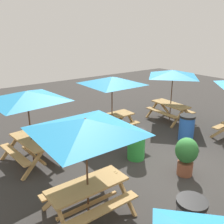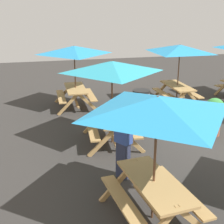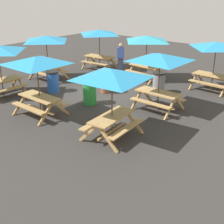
{
  "view_description": "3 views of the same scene",
  "coord_description": "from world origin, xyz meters",
  "px_view_note": "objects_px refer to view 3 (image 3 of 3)",
  "views": [
    {
      "loc": [
        -5.53,
        -3.95,
        4.0
      ],
      "look_at": [
        0.01,
        3.49,
        0.9
      ],
      "focal_mm": 40.0,
      "sensor_mm": 36.0,
      "label": 1
    },
    {
      "loc": [
        7.53,
        -5.15,
        3.66
      ],
      "look_at": [
        -0.3,
        -3.19,
        0.9
      ],
      "focal_mm": 50.0,
      "sensor_mm": 36.0,
      "label": 2
    },
    {
      "loc": [
        -9.33,
        10.25,
        4.71
      ],
      "look_at": [
        -3.33,
        3.16,
        0.9
      ],
      "focal_mm": 50.0,
      "sensor_mm": 36.0,
      "label": 3
    }
  ],
  "objects_px": {
    "person_standing": "(121,57)",
    "picnic_table_6": "(216,49)",
    "picnic_table_1": "(37,65)",
    "trash_bin_green": "(90,93)",
    "picnic_table_2": "(112,79)",
    "picnic_table_3": "(99,35)",
    "picnic_table_7": "(160,61)",
    "potted_plant_0": "(105,79)",
    "trash_bin_blue": "(53,81)",
    "picnic_table_0": "(147,42)",
    "picnic_table_4": "(46,42)",
    "trash_bin_gray": "(159,83)"
  },
  "relations": [
    {
      "from": "person_standing",
      "to": "picnic_table_6",
      "type": "bearing_deg",
      "value": 152.49
    },
    {
      "from": "picnic_table_1",
      "to": "trash_bin_green",
      "type": "bearing_deg",
      "value": -106.26
    },
    {
      "from": "picnic_table_2",
      "to": "picnic_table_3",
      "type": "distance_m",
      "value": 9.1
    },
    {
      "from": "picnic_table_7",
      "to": "potted_plant_0",
      "type": "relative_size",
      "value": 2.5
    },
    {
      "from": "picnic_table_2",
      "to": "picnic_table_7",
      "type": "bearing_deg",
      "value": 177.1
    },
    {
      "from": "trash_bin_green",
      "to": "person_standing",
      "type": "height_order",
      "value": "person_standing"
    },
    {
      "from": "picnic_table_1",
      "to": "trash_bin_blue",
      "type": "distance_m",
      "value": 3.23
    },
    {
      "from": "picnic_table_0",
      "to": "person_standing",
      "type": "relative_size",
      "value": 1.4
    },
    {
      "from": "trash_bin_blue",
      "to": "picnic_table_3",
      "type": "bearing_deg",
      "value": -75.13
    },
    {
      "from": "picnic_table_7",
      "to": "person_standing",
      "type": "bearing_deg",
      "value": -36.72
    },
    {
      "from": "picnic_table_0",
      "to": "picnic_table_4",
      "type": "xyz_separation_m",
      "value": [
        3.93,
        3.34,
        0.0
      ]
    },
    {
      "from": "picnic_table_3",
      "to": "picnic_table_4",
      "type": "xyz_separation_m",
      "value": [
        0.54,
        3.43,
        0.0
      ]
    },
    {
      "from": "picnic_table_3",
      "to": "trash_bin_green",
      "type": "bearing_deg",
      "value": 122.48
    },
    {
      "from": "picnic_table_3",
      "to": "picnic_table_6",
      "type": "xyz_separation_m",
      "value": [
        -6.84,
        -0.44,
        0.0
      ]
    },
    {
      "from": "picnic_table_3",
      "to": "picnic_table_4",
      "type": "distance_m",
      "value": 3.48
    },
    {
      "from": "picnic_table_6",
      "to": "potted_plant_0",
      "type": "distance_m",
      "value": 5.28
    },
    {
      "from": "trash_bin_gray",
      "to": "trash_bin_green",
      "type": "height_order",
      "value": "same"
    },
    {
      "from": "picnic_table_1",
      "to": "trash_bin_blue",
      "type": "height_order",
      "value": "picnic_table_1"
    },
    {
      "from": "picnic_table_0",
      "to": "potted_plant_0",
      "type": "relative_size",
      "value": 2.06
    },
    {
      "from": "picnic_table_3",
      "to": "person_standing",
      "type": "relative_size",
      "value": 1.4
    },
    {
      "from": "picnic_table_0",
      "to": "trash_bin_gray",
      "type": "height_order",
      "value": "picnic_table_0"
    },
    {
      "from": "picnic_table_0",
      "to": "picnic_table_7",
      "type": "bearing_deg",
      "value": 135.87
    },
    {
      "from": "picnic_table_2",
      "to": "trash_bin_gray",
      "type": "bearing_deg",
      "value": -171.11
    },
    {
      "from": "picnic_table_7",
      "to": "picnic_table_6",
      "type": "bearing_deg",
      "value": -98.74
    },
    {
      "from": "picnic_table_0",
      "to": "picnic_table_3",
      "type": "distance_m",
      "value": 3.39
    },
    {
      "from": "picnic_table_4",
      "to": "trash_bin_gray",
      "type": "xyz_separation_m",
      "value": [
        -5.65,
        -1.89,
        -1.49
      ]
    },
    {
      "from": "picnic_table_6",
      "to": "picnic_table_0",
      "type": "bearing_deg",
      "value": 10.12
    },
    {
      "from": "picnic_table_7",
      "to": "trash_bin_gray",
      "type": "bearing_deg",
      "value": -58.68
    },
    {
      "from": "picnic_table_1",
      "to": "picnic_table_7",
      "type": "bearing_deg",
      "value": -133.58
    },
    {
      "from": "person_standing",
      "to": "picnic_table_4",
      "type": "bearing_deg",
      "value": 29.38
    },
    {
      "from": "picnic_table_6",
      "to": "picnic_table_1",
      "type": "bearing_deg",
      "value": 63.75
    },
    {
      "from": "picnic_table_0",
      "to": "trash_bin_green",
      "type": "distance_m",
      "value": 4.82
    },
    {
      "from": "picnic_table_4",
      "to": "person_standing",
      "type": "distance_m",
      "value": 4.24
    },
    {
      "from": "picnic_table_1",
      "to": "picnic_table_4",
      "type": "distance_m",
      "value": 4.93
    },
    {
      "from": "picnic_table_0",
      "to": "picnic_table_3",
      "type": "bearing_deg",
      "value": 3.35
    },
    {
      "from": "picnic_table_6",
      "to": "trash_bin_green",
      "type": "relative_size",
      "value": 2.38
    },
    {
      "from": "picnic_table_3",
      "to": "potted_plant_0",
      "type": "xyz_separation_m",
      "value": [
        -3.19,
        3.13,
        -1.34
      ]
    },
    {
      "from": "picnic_table_6",
      "to": "trash_bin_gray",
      "type": "height_order",
      "value": "picnic_table_6"
    },
    {
      "from": "picnic_table_4",
      "to": "trash_bin_blue",
      "type": "distance_m",
      "value": 2.59
    },
    {
      "from": "trash_bin_blue",
      "to": "potted_plant_0",
      "type": "bearing_deg",
      "value": -142.99
    },
    {
      "from": "picnic_table_2",
      "to": "picnic_table_0",
      "type": "bearing_deg",
      "value": -160.52
    },
    {
      "from": "picnic_table_6",
      "to": "potted_plant_0",
      "type": "bearing_deg",
      "value": 45.58
    },
    {
      "from": "trash_bin_gray",
      "to": "person_standing",
      "type": "bearing_deg",
      "value": -24.75
    },
    {
      "from": "picnic_table_7",
      "to": "potted_plant_0",
      "type": "xyz_separation_m",
      "value": [
        3.07,
        -0.28,
        -1.34
      ]
    },
    {
      "from": "potted_plant_0",
      "to": "trash_bin_green",
      "type": "bearing_deg",
      "value": 107.9
    },
    {
      "from": "picnic_table_1",
      "to": "picnic_table_2",
      "type": "bearing_deg",
      "value": -174.67
    },
    {
      "from": "picnic_table_0",
      "to": "picnic_table_2",
      "type": "bearing_deg",
      "value": 120.52
    },
    {
      "from": "person_standing",
      "to": "picnic_table_3",
      "type": "bearing_deg",
      "value": -26.15
    },
    {
      "from": "picnic_table_7",
      "to": "person_standing",
      "type": "height_order",
      "value": "picnic_table_7"
    },
    {
      "from": "picnic_table_1",
      "to": "picnic_table_0",
      "type": "bearing_deg",
      "value": -92.92
    }
  ]
}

